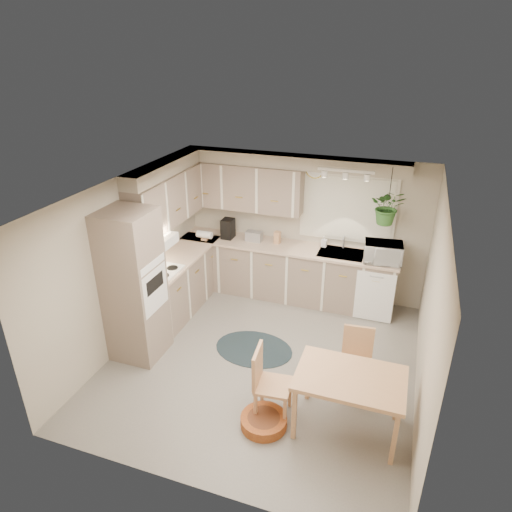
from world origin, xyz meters
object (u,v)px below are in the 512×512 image
Objects in this scene: chair_back at (356,363)px; microwave at (383,250)px; braided_rug at (254,349)px; chair_left at (273,384)px; dining_table at (348,403)px; pet_bed at (264,421)px.

microwave is (0.07, 1.90, 0.71)m from chair_back.
chair_back is 0.75× the size of braided_rug.
braided_rug is (-1.46, 0.39, -0.42)m from chair_back.
chair_left is at bearing -116.11° from microwave.
chair_left is (-0.84, -0.06, 0.08)m from dining_table.
chair_back is 1.57m from braided_rug.
microwave reaches higher than dining_table.
pet_bed is (-0.88, -0.92, -0.36)m from chair_back.
braided_rug is at bearing -155.81° from chair_left.
dining_table is 1.04× the size of braided_rug.
dining_table is at bearing 17.03° from pet_bed.
microwave reaches higher than pet_bed.
microwave is at bearing 71.36° from pet_bed.
dining_table reaches higher than braided_rug.
pet_bed is (-0.88, -0.27, -0.30)m from dining_table.
braided_rug is 2.10× the size of pet_bed.
microwave is at bearing 155.23° from chair_left.
pet_bed is at bearing -162.97° from dining_table.
dining_table is 2.66m from microwave.
chair_back is 1.51× the size of microwave.
chair_left reaches higher than braided_rug.
chair_left is at bearing -176.23° from dining_table.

